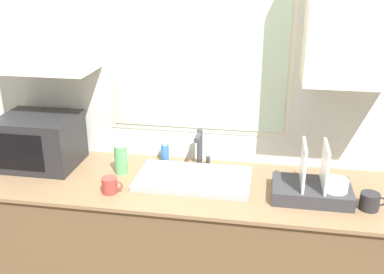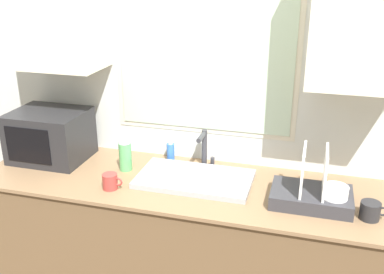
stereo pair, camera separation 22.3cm
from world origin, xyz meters
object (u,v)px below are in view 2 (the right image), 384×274
(dish_rack, at_px, (314,193))
(spray_bottle, at_px, (125,152))
(faucet, at_px, (204,147))
(microwave, at_px, (50,135))
(mug_near_sink, at_px, (110,181))
(soap_bottle, at_px, (171,152))

(dish_rack, bearing_deg, spray_bottle, 173.76)
(faucet, height_order, microwave, microwave)
(faucet, bearing_deg, dish_rack, -23.45)
(microwave, height_order, spray_bottle, microwave)
(spray_bottle, relative_size, mug_near_sink, 2.02)
(faucet, relative_size, soap_bottle, 1.63)
(spray_bottle, bearing_deg, mug_near_sink, -86.14)
(dish_rack, height_order, spray_bottle, dish_rack)
(microwave, bearing_deg, spray_bottle, -3.54)
(dish_rack, xyz_separation_m, soap_bottle, (-0.84, 0.30, 0.00))
(faucet, bearing_deg, spray_bottle, -159.92)
(dish_rack, relative_size, spray_bottle, 1.74)
(spray_bottle, xyz_separation_m, mug_near_sink, (0.02, -0.24, -0.07))
(spray_bottle, height_order, soap_bottle, spray_bottle)
(dish_rack, relative_size, mug_near_sink, 3.53)
(faucet, xyz_separation_m, dish_rack, (0.62, -0.27, -0.07))
(dish_rack, height_order, soap_bottle, dish_rack)
(microwave, relative_size, soap_bottle, 3.13)
(soap_bottle, bearing_deg, dish_rack, -19.82)
(dish_rack, bearing_deg, faucet, 156.55)
(mug_near_sink, bearing_deg, spray_bottle, 93.86)
(mug_near_sink, bearing_deg, soap_bottle, 65.57)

